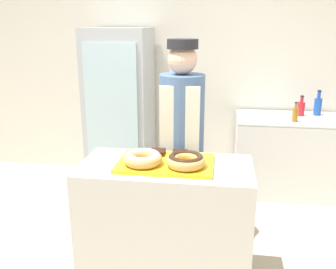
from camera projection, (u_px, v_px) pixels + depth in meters
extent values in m
cube|color=silver|center=(193.00, 64.00, 4.35)|extent=(8.00, 0.06, 2.70)
cube|color=beige|center=(166.00, 226.00, 2.59)|extent=(1.14, 0.57, 0.90)
cube|color=yellow|center=(166.00, 163.00, 2.46)|extent=(0.62, 0.42, 0.02)
torus|color=tan|center=(143.00, 159.00, 2.40)|extent=(0.25, 0.25, 0.07)
torus|color=#EFADC6|center=(143.00, 156.00, 2.39)|extent=(0.22, 0.22, 0.04)
torus|color=tan|center=(186.00, 161.00, 2.36)|extent=(0.25, 0.25, 0.07)
torus|color=#331E0F|center=(186.00, 158.00, 2.35)|extent=(0.22, 0.22, 0.04)
cube|color=black|center=(158.00, 152.00, 2.58)|extent=(0.10, 0.10, 0.03)
cube|color=black|center=(180.00, 153.00, 2.56)|extent=(0.10, 0.10, 0.03)
cylinder|color=#4C4C51|center=(181.00, 198.00, 3.10)|extent=(0.25, 0.25, 0.82)
cylinder|color=#4C6B99|center=(182.00, 114.00, 2.90)|extent=(0.35, 0.35, 0.61)
cube|color=silver|center=(179.00, 170.00, 2.86)|extent=(0.30, 0.02, 1.29)
sphere|color=beige|center=(182.00, 60.00, 2.78)|extent=(0.22, 0.22, 0.22)
cylinder|color=#232328|center=(183.00, 44.00, 2.74)|extent=(0.23, 0.23, 0.07)
cube|color=#ADB2B7|center=(121.00, 108.00, 4.22)|extent=(0.67, 0.68, 1.76)
cube|color=silver|center=(112.00, 112.00, 3.87)|extent=(0.55, 0.02, 1.41)
cube|color=silver|center=(286.00, 155.00, 4.09)|extent=(1.10, 0.68, 0.84)
cube|color=gray|center=(289.00, 119.00, 3.98)|extent=(1.10, 0.68, 0.01)
cylinder|color=#1E4CB2|center=(318.00, 107.00, 4.05)|extent=(0.08, 0.08, 0.19)
cylinder|color=#1E4CB2|center=(319.00, 95.00, 4.01)|extent=(0.04, 0.04, 0.07)
cylinder|color=black|center=(320.00, 91.00, 4.00)|extent=(0.04, 0.04, 0.01)
cylinder|color=red|center=(301.00, 109.00, 4.04)|extent=(0.08, 0.08, 0.15)
cylinder|color=red|center=(302.00, 99.00, 4.01)|extent=(0.03, 0.03, 0.06)
cylinder|color=black|center=(302.00, 96.00, 4.00)|extent=(0.04, 0.04, 0.01)
cylinder|color=#99661E|center=(295.00, 115.00, 3.79)|extent=(0.06, 0.06, 0.14)
cylinder|color=#99661E|center=(296.00, 106.00, 3.76)|extent=(0.03, 0.03, 0.05)
cylinder|color=black|center=(296.00, 102.00, 3.75)|extent=(0.03, 0.03, 0.01)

